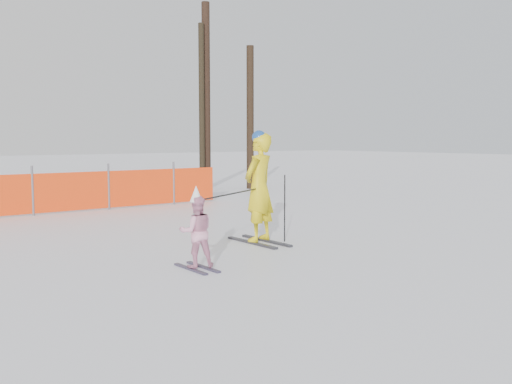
{
  "coord_description": "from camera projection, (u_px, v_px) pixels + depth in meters",
  "views": [
    {
      "loc": [
        -5.99,
        -7.3,
        1.93
      ],
      "look_at": [
        0.0,
        0.5,
        1.0
      ],
      "focal_mm": 40.0,
      "sensor_mm": 36.0,
      "label": 1
    }
  ],
  "objects": [
    {
      "name": "ski_poles",
      "position": [
        253.0,
        200.0,
        9.85
      ],
      "size": [
        2.4,
        1.02,
        1.25
      ],
      "color": "black",
      "rests_on": "ground"
    },
    {
      "name": "tree_trunks",
      "position": [
        219.0,
        105.0,
        21.6
      ],
      "size": [
        1.83,
        1.32,
        7.01
      ],
      "color": "black",
      "rests_on": "ground"
    },
    {
      "name": "adult",
      "position": [
        259.0,
        187.0,
        10.46
      ],
      "size": [
        0.84,
        1.41,
        2.07
      ],
      "color": "black",
      "rests_on": "ground"
    },
    {
      "name": "child",
      "position": [
        197.0,
        231.0,
        8.38
      ],
      "size": [
        0.62,
        0.85,
        1.24
      ],
      "color": "black",
      "rests_on": "ground"
    },
    {
      "name": "ground",
      "position": [
        274.0,
        253.0,
        9.58
      ],
      "size": [
        120.0,
        120.0,
        0.0
      ],
      "primitive_type": "plane",
      "color": "white",
      "rests_on": "ground"
    }
  ]
}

